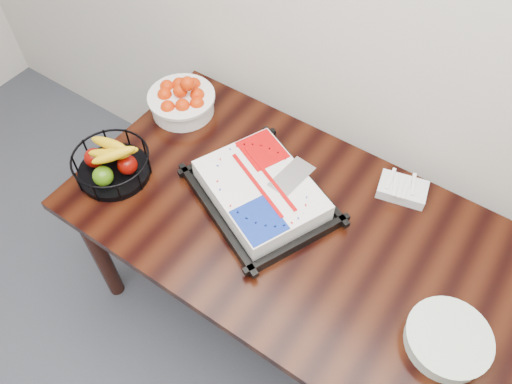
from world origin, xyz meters
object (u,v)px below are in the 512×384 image
Objects in this scene: table at (313,247)px; tangerine_bowl at (181,97)px; plate_stack at (447,340)px; cake_tray at (261,192)px; fruit_basket at (112,163)px.

tangerine_bowl reaches higher than table.
table is 0.54m from plate_stack.
cake_tray reaches higher than table.
fruit_basket is at bearing -165.75° from table.
fruit_basket is 1.29m from plate_stack.
plate_stack reaches higher than table.
plate_stack is (1.29, 0.08, -0.03)m from fruit_basket.
table is at bearing -4.22° from cake_tray.
tangerine_bowl is 0.96× the size of fruit_basket.
tangerine_bowl is 1.09× the size of plate_stack.
table is 0.28m from cake_tray.
cake_tray is 0.77m from plate_stack.
table is 7.04× the size of plate_stack.
fruit_basket reaches higher than plate_stack.
fruit_basket reaches higher than table.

